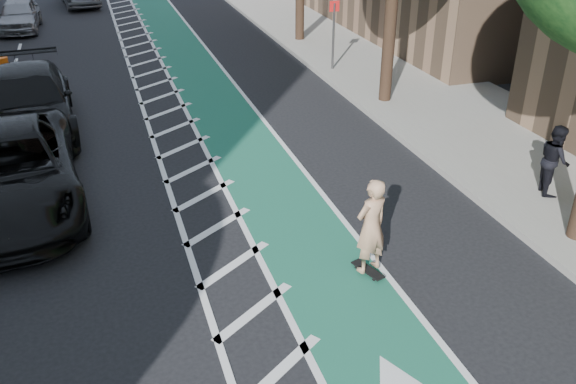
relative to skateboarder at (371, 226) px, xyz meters
name	(u,v)px	position (x,y,z in m)	size (l,w,h in m)	color
ground	(160,331)	(-3.70, -0.42, -0.97)	(120.00, 120.00, 0.00)	black
bike_lane	(217,104)	(-0.70, 9.58, -0.97)	(2.00, 90.00, 0.01)	#1B5F48
buffer_strip	(167,109)	(-2.20, 9.58, -0.97)	(1.40, 90.00, 0.01)	silver
sidewalk_right	(407,82)	(5.80, 9.58, -0.90)	(5.00, 90.00, 0.15)	gray
curb_right	(339,89)	(3.35, 9.58, -0.89)	(0.12, 90.00, 0.16)	gray
sign_post	(333,34)	(3.90, 11.58, 0.38)	(0.35, 0.08, 2.47)	#4C4C4C
skateboard	(368,270)	(0.00, 0.00, -0.90)	(0.40, 0.72, 0.09)	black
skateboarder	(371,226)	(0.00, 0.00, 0.00)	(0.64, 0.42, 1.76)	tan
suv_near	(8,171)	(-6.10, 4.56, -0.15)	(2.75, 5.96, 1.66)	black
suv_far	(28,102)	(-5.94, 9.05, -0.16)	(2.28, 5.62, 1.63)	black
car_silver	(19,15)	(-6.99, 21.98, -0.29)	(1.61, 4.00, 1.36)	#959499
pedestrian	(555,160)	(4.90, 1.40, -0.06)	(0.75, 0.58, 1.53)	black
barrel_a	(28,129)	(-5.94, 7.85, -0.50)	(0.74, 0.74, 1.01)	#EF450C
barrel_c	(3,70)	(-7.08, 14.08, -0.59)	(0.60, 0.60, 0.82)	#F25A0C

